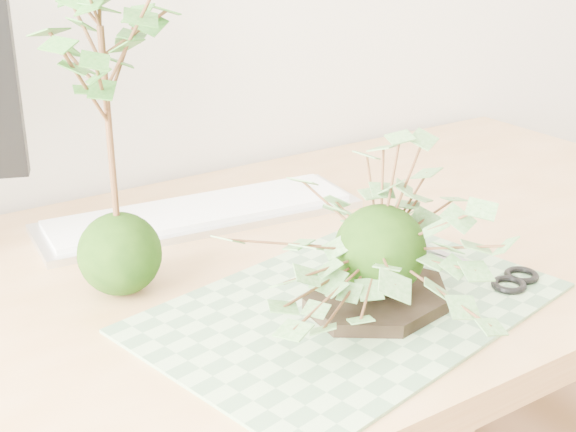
# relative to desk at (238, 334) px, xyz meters

# --- Properties ---
(desk) EXTENTS (1.60, 0.70, 0.74)m
(desk) POSITION_rel_desk_xyz_m (0.00, 0.00, 0.00)
(desk) COLOR tan
(desk) RESTS_ON ground_plane
(cutting_mat) EXTENTS (0.51, 0.39, 0.00)m
(cutting_mat) POSITION_rel_desk_xyz_m (0.06, -0.15, 0.09)
(cutting_mat) COLOR #58805A
(cutting_mat) RESTS_ON desk
(stone_dish) EXTENTS (0.22, 0.22, 0.01)m
(stone_dish) POSITION_rel_desk_xyz_m (0.09, -0.17, 0.10)
(stone_dish) COLOR black
(stone_dish) RESTS_ON cutting_mat
(ivy_kokedama) EXTENTS (0.30, 0.30, 0.20)m
(ivy_kokedama) POSITION_rel_desk_xyz_m (0.09, -0.17, 0.21)
(ivy_kokedama) COLOR black
(ivy_kokedama) RESTS_ON stone_dish
(maple_kokedama) EXTENTS (0.26, 0.26, 0.40)m
(maple_kokedama) POSITION_rel_desk_xyz_m (-0.14, 0.03, 0.37)
(maple_kokedama) COLOR black
(maple_kokedama) RESTS_ON desk
(keyboard) EXTENTS (0.47, 0.18, 0.02)m
(keyboard) POSITION_rel_desk_xyz_m (0.04, 0.18, 0.10)
(keyboard) COLOR silver
(keyboard) RESTS_ON desk
(scissors) EXTENTS (0.08, 0.17, 0.01)m
(scissors) POSITION_rel_desk_xyz_m (0.24, -0.20, 0.10)
(scissors) COLOR gray
(scissors) RESTS_ON cutting_mat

